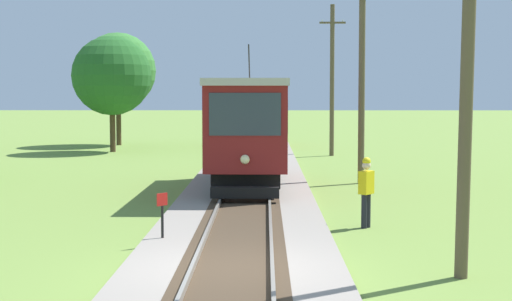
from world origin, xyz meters
TOP-DOWN VIEW (x-y plane):
  - ground_plane at (0.00, 0.00)m, footprint 260.00×260.00m
  - track_ballast at (0.00, 0.00)m, footprint 4.20×120.00m
  - sleeper_bed at (0.00, 0.00)m, footprint 2.04×120.00m
  - rail_left at (-0.72, 0.00)m, footprint 0.07×120.00m
  - rail_right at (0.72, 0.00)m, footprint 0.07×120.00m
  - red_tram at (0.00, 12.06)m, footprint 2.60×8.54m
  - freight_car at (0.00, 33.53)m, footprint 2.40×5.20m
  - utility_pole_foreground at (4.19, -0.09)m, footprint 1.40×0.50m
  - utility_pole_near_tram at (4.19, 14.15)m, footprint 1.40×0.39m
  - utility_pole_mid at (4.19, 26.24)m, footprint 1.40×0.38m
  - trackside_signal_marker at (-1.69, 2.77)m, footprint 0.21×0.21m
  - track_worker at (3.13, 5.00)m, footprint 0.43×0.45m
  - tree_left_near at (-8.19, 28.63)m, footprint 4.54×4.54m
  - tree_left_far at (-8.94, 34.09)m, footprint 4.91×4.91m

SIDE VIEW (x-z plane):
  - ground_plane at x=0.00m, z-range 0.00..0.00m
  - track_ballast at x=0.00m, z-range 0.00..0.18m
  - sleeper_bed at x=0.00m, z-range 0.18..0.19m
  - rail_left at x=-0.72m, z-range 0.18..0.32m
  - rail_right at x=0.72m, z-range 0.18..0.32m
  - trackside_signal_marker at x=-1.69m, z-range 0.08..1.26m
  - track_worker at x=3.13m, z-range 0.09..1.88m
  - freight_car at x=0.00m, z-range 0.40..2.71m
  - red_tram at x=0.00m, z-range -0.20..4.59m
  - utility_pole_near_tram at x=4.19m, z-range 0.10..8.01m
  - utility_pole_mid at x=4.19m, z-range 0.10..8.21m
  - utility_pole_foreground at x=4.19m, z-range 0.10..8.27m
  - tree_left_near at x=-8.19m, z-range 1.04..7.69m
  - tree_left_far at x=-8.94m, z-range 1.17..8.45m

